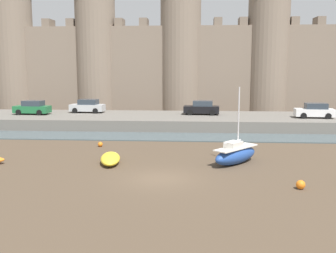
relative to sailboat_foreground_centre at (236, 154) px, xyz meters
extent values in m
plane|color=#4C3D2D|center=(-5.00, -4.13, -0.69)|extent=(160.00, 160.00, 0.00)
cube|color=#47565B|center=(-5.00, 10.20, -0.64)|extent=(80.00, 4.50, 0.10)
cube|color=#666059|center=(-5.00, 17.45, -0.06)|extent=(60.60, 10.00, 1.26)
cube|color=#7A6B5B|center=(-5.00, 29.12, 5.50)|extent=(48.60, 2.80, 12.38)
cylinder|color=#7A6B5B|center=(-29.30, 29.12, 7.86)|extent=(5.64, 5.64, 17.09)
cylinder|color=#7A6B5B|center=(-17.15, 29.12, 7.86)|extent=(5.64, 5.64, 17.09)
cylinder|color=#7A6B5B|center=(-5.00, 29.12, 7.86)|extent=(5.64, 5.64, 17.09)
cylinder|color=#7A6B5B|center=(7.15, 29.12, 7.86)|extent=(5.64, 5.64, 17.09)
cube|color=#746557|center=(-23.91, 29.12, 12.24)|extent=(1.10, 2.52, 1.10)
cube|color=#746557|center=(-20.47, 29.12, 12.24)|extent=(1.10, 2.52, 1.10)
cube|color=#746557|center=(-13.60, 29.12, 12.24)|extent=(1.10, 2.52, 1.10)
cube|color=#746557|center=(-10.16, 29.12, 12.24)|extent=(1.10, 2.52, 1.10)
cube|color=#746557|center=(0.16, 29.12, 12.24)|extent=(1.10, 2.52, 1.10)
cube|color=#746557|center=(3.60, 29.12, 12.24)|extent=(1.10, 2.52, 1.10)
cube|color=#746557|center=(10.48, 29.12, 12.24)|extent=(1.10, 2.52, 1.10)
cube|color=#746557|center=(13.92, 29.12, 12.24)|extent=(1.10, 2.52, 1.10)
ellipsoid|color=#234793|center=(0.01, 0.01, -0.09)|extent=(3.84, 4.20, 1.19)
cube|color=silver|center=(0.01, 0.01, 0.47)|extent=(3.35, 3.67, 0.08)
cube|color=silver|center=(-0.20, -0.24, 0.73)|extent=(1.43, 1.48, 0.44)
cylinder|color=silver|center=(0.16, 0.18, 2.61)|extent=(0.10, 0.10, 4.20)
cylinder|color=silver|center=(-0.27, -0.32, 0.96)|extent=(1.35, 1.57, 0.08)
ellipsoid|color=yellow|center=(-8.85, -0.39, -0.37)|extent=(1.99, 3.85, 0.64)
ellipsoid|color=#F2F246|center=(-8.85, -0.39, -0.31)|extent=(1.58, 3.15, 0.35)
cube|color=beige|center=(-8.80, -0.66, -0.27)|extent=(1.17, 0.40, 0.06)
cube|color=beige|center=(-9.10, 1.02, -0.29)|extent=(0.79, 0.41, 0.08)
sphere|color=orange|center=(-10.94, 5.25, -0.48)|extent=(0.41, 0.41, 0.41)
sphere|color=orange|center=(3.04, -5.64, -0.43)|extent=(0.51, 0.51, 0.51)
cube|color=#B2B5B7|center=(-15.97, 19.60, 1.17)|extent=(4.20, 1.96, 0.80)
cube|color=#2D3842|center=(-15.82, 19.59, 1.87)|extent=(2.35, 1.64, 0.64)
cylinder|color=black|center=(-17.30, 18.83, 0.89)|extent=(0.65, 0.22, 0.64)
cylinder|color=black|center=(-17.19, 20.53, 0.89)|extent=(0.65, 0.22, 0.64)
cylinder|color=black|center=(-14.76, 18.67, 0.89)|extent=(0.65, 0.22, 0.64)
cylinder|color=black|center=(-14.65, 20.36, 0.89)|extent=(0.65, 0.22, 0.64)
cube|color=silver|center=(10.10, 16.26, 1.17)|extent=(4.20, 1.96, 0.80)
cube|color=#2D3842|center=(10.25, 16.25, 1.87)|extent=(2.35, 1.64, 0.64)
cylinder|color=black|center=(8.78, 15.49, 0.89)|extent=(0.65, 0.22, 0.64)
cylinder|color=black|center=(8.89, 17.19, 0.89)|extent=(0.65, 0.22, 0.64)
cylinder|color=black|center=(11.31, 15.33, 0.89)|extent=(0.65, 0.22, 0.64)
cylinder|color=black|center=(11.42, 17.03, 0.89)|extent=(0.65, 0.22, 0.64)
cube|color=black|center=(-2.12, 18.53, 1.17)|extent=(4.20, 1.96, 0.80)
cube|color=#2D3842|center=(-1.97, 18.52, 1.87)|extent=(2.35, 1.64, 0.64)
cylinder|color=black|center=(-3.44, 17.76, 0.89)|extent=(0.65, 0.22, 0.64)
cylinder|color=black|center=(-3.33, 19.46, 0.89)|extent=(0.65, 0.22, 0.64)
cylinder|color=black|center=(-0.91, 17.60, 0.89)|extent=(0.65, 0.22, 0.64)
cylinder|color=black|center=(-0.80, 19.30, 0.89)|extent=(0.65, 0.22, 0.64)
cube|color=#1E6638|center=(-21.94, 17.35, 1.17)|extent=(4.20, 1.96, 0.80)
cube|color=#2D3842|center=(-21.79, 17.34, 1.87)|extent=(2.35, 1.64, 0.64)
cylinder|color=black|center=(-23.26, 16.59, 0.89)|extent=(0.65, 0.22, 0.64)
cylinder|color=black|center=(-23.15, 18.28, 0.89)|extent=(0.65, 0.22, 0.64)
cylinder|color=black|center=(-20.73, 16.42, 0.89)|extent=(0.65, 0.22, 0.64)
cylinder|color=black|center=(-20.62, 18.12, 0.89)|extent=(0.65, 0.22, 0.64)
camera|label=1|loc=(-2.89, -27.23, 6.05)|focal=42.00mm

